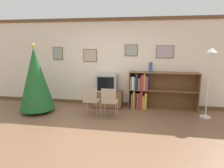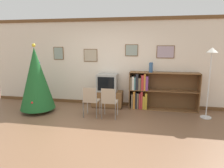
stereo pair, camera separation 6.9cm
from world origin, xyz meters
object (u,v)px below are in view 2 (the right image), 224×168
at_px(folding_chair_left, 91,100).
at_px(bookshelf, 150,91).
at_px(tv_console, 107,99).
at_px(television, 107,83).
at_px(vase, 151,67).
at_px(christmas_tree, 36,79).
at_px(standing_lamp, 211,65).
at_px(folding_chair_right, 109,101).

relative_size(folding_chair_left, bookshelf, 0.41).
bearing_deg(folding_chair_left, bookshelf, 33.22).
distance_m(tv_console, television, 0.51).
height_order(tv_console, bookshelf, bookshelf).
xyz_separation_m(bookshelf, vase, (-0.00, -0.03, 0.72)).
bearing_deg(television, christmas_tree, -157.22).
bearing_deg(standing_lamp, vase, 162.49).
relative_size(tv_console, folding_chair_left, 1.13).
bearing_deg(folding_chair_right, bookshelf, 44.07).
relative_size(christmas_tree, tv_console, 2.09).
relative_size(bookshelf, standing_lamp, 1.08).
bearing_deg(television, vase, 1.24).
height_order(television, bookshelf, bookshelf).
distance_m(christmas_tree, television, 2.05).
bearing_deg(television, folding_chair_left, -104.69).
bearing_deg(standing_lamp, tv_console, 170.95).
xyz_separation_m(christmas_tree, folding_chair_left, (1.63, -0.16, -0.49)).
height_order(vase, standing_lamp, standing_lamp).
bearing_deg(standing_lamp, television, 171.00).
xyz_separation_m(tv_console, vase, (1.29, 0.03, 1.01)).
bearing_deg(vase, bookshelf, 87.21).
distance_m(christmas_tree, folding_chair_right, 2.19).
bearing_deg(television, folding_chair_right, -75.31).
distance_m(bookshelf, standing_lamp, 1.78).
relative_size(folding_chair_left, standing_lamp, 0.45).
bearing_deg(folding_chair_left, tv_console, 75.35).
bearing_deg(folding_chair_left, standing_lamp, 9.62).
distance_m(christmas_tree, tv_console, 2.16).
distance_m(folding_chair_left, vase, 1.98).
xyz_separation_m(television, folding_chair_right, (0.25, -0.95, -0.30)).
xyz_separation_m(christmas_tree, tv_console, (1.88, 0.79, -0.71)).
xyz_separation_m(folding_chair_right, standing_lamp, (2.52, 0.51, 0.94)).
bearing_deg(vase, television, -178.76).
distance_m(tv_console, folding_chair_right, 1.01).
height_order(television, folding_chair_left, television).
xyz_separation_m(folding_chair_left, bookshelf, (1.54, 1.01, 0.07)).
relative_size(christmas_tree, folding_chair_left, 2.37).
bearing_deg(vase, christmas_tree, -165.52).
xyz_separation_m(television, folding_chair_left, (-0.25, -0.95, -0.30)).
xyz_separation_m(christmas_tree, standing_lamp, (4.65, 0.35, 0.45)).
xyz_separation_m(television, bookshelf, (1.29, 0.06, -0.23)).
distance_m(television, vase, 1.38).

